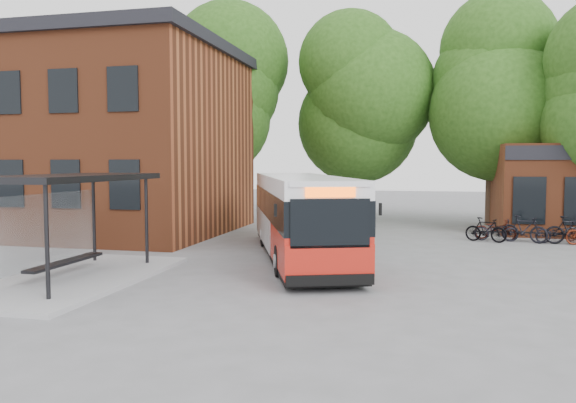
% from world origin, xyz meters
% --- Properties ---
extents(ground, '(100.00, 100.00, 0.00)m').
position_xyz_m(ground, '(0.00, 0.00, 0.00)').
color(ground, slate).
extents(station_building, '(18.40, 10.40, 8.50)m').
position_xyz_m(station_building, '(-13.00, 9.00, 4.25)').
color(station_building, brown).
rests_on(station_building, ground).
extents(bus_shelter, '(3.60, 7.00, 2.90)m').
position_xyz_m(bus_shelter, '(-4.50, -1.00, 1.45)').
color(bus_shelter, black).
rests_on(bus_shelter, ground).
extents(bike_rail, '(5.20, 0.10, 0.38)m').
position_xyz_m(bike_rail, '(9.28, 10.00, 0.19)').
color(bike_rail, black).
rests_on(bike_rail, ground).
extents(tree_0, '(7.92, 7.92, 11.00)m').
position_xyz_m(tree_0, '(-6.00, 16.00, 5.50)').
color(tree_0, '#214713').
rests_on(tree_0, ground).
extents(tree_1, '(7.92, 7.92, 10.40)m').
position_xyz_m(tree_1, '(1.00, 17.00, 5.20)').
color(tree_1, '#214713').
rests_on(tree_1, ground).
extents(tree_2, '(7.92, 7.92, 11.00)m').
position_xyz_m(tree_2, '(8.00, 16.00, 5.50)').
color(tree_2, '#214713').
rests_on(tree_2, ground).
extents(city_bus, '(5.87, 10.96, 2.75)m').
position_xyz_m(city_bus, '(0.61, 4.08, 1.37)').
color(city_bus, red).
rests_on(city_bus, ground).
extents(bicycle_0, '(1.72, 0.68, 0.89)m').
position_xyz_m(bicycle_0, '(7.57, 9.78, 0.44)').
color(bicycle_0, black).
rests_on(bicycle_0, ground).
extents(bicycle_1, '(1.70, 1.03, 0.99)m').
position_xyz_m(bicycle_1, '(7.12, 9.36, 0.49)').
color(bicycle_1, black).
rests_on(bicycle_1, ground).
extents(bicycle_2, '(1.76, 1.15, 0.87)m').
position_xyz_m(bicycle_2, '(7.57, 10.14, 0.44)').
color(bicycle_2, '#410F08').
rests_on(bicycle_2, ground).
extents(bicycle_3, '(1.83, 1.18, 1.07)m').
position_xyz_m(bicycle_3, '(8.60, 9.57, 0.53)').
color(bicycle_3, black).
rests_on(bicycle_3, ground).
extents(bicycle_4, '(1.73, 0.61, 0.91)m').
position_xyz_m(bicycle_4, '(9.86, 9.50, 0.45)').
color(bicycle_4, black).
rests_on(bicycle_4, ground).
extents(bicycle_5, '(1.88, 0.64, 1.11)m').
position_xyz_m(bicycle_5, '(10.25, 9.35, 0.56)').
color(bicycle_5, black).
rests_on(bicycle_5, ground).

